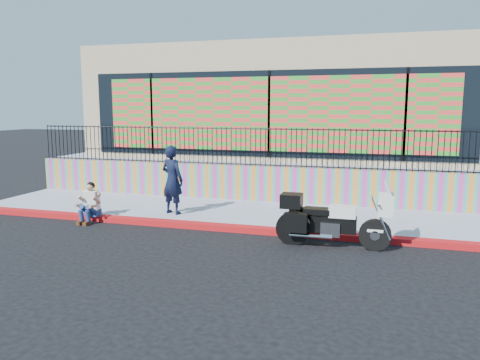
% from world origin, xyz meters
% --- Properties ---
extents(ground, '(90.00, 90.00, 0.00)m').
position_xyz_m(ground, '(0.00, 0.00, 0.00)').
color(ground, black).
rests_on(ground, ground).
extents(red_curb, '(16.00, 0.30, 0.15)m').
position_xyz_m(red_curb, '(0.00, 0.00, 0.07)').
color(red_curb, '#AD130C').
rests_on(red_curb, ground).
extents(sidewalk, '(16.00, 3.00, 0.15)m').
position_xyz_m(sidewalk, '(0.00, 1.65, 0.07)').
color(sidewalk, '#969FB4').
rests_on(sidewalk, ground).
extents(mural_wall, '(16.00, 0.20, 1.10)m').
position_xyz_m(mural_wall, '(0.00, 3.25, 0.70)').
color(mural_wall, '#D83999').
rests_on(mural_wall, sidewalk).
extents(metal_fence, '(15.80, 0.04, 1.20)m').
position_xyz_m(metal_fence, '(0.00, 3.25, 1.85)').
color(metal_fence, black).
rests_on(metal_fence, mural_wall).
extents(elevated_platform, '(16.00, 10.00, 1.25)m').
position_xyz_m(elevated_platform, '(0.00, 8.35, 0.62)').
color(elevated_platform, '#969FB4').
rests_on(elevated_platform, ground).
extents(storefront_building, '(14.00, 8.06, 4.00)m').
position_xyz_m(storefront_building, '(0.00, 8.13, 3.25)').
color(storefront_building, tan).
rests_on(storefront_building, elevated_platform).
extents(police_motorcycle, '(2.47, 0.82, 1.54)m').
position_xyz_m(police_motorcycle, '(2.52, -0.66, 0.64)').
color(police_motorcycle, black).
rests_on(police_motorcycle, ground).
extents(police_officer, '(0.79, 0.63, 1.89)m').
position_xyz_m(police_officer, '(-1.95, 0.79, 1.10)').
color(police_officer, black).
rests_on(police_officer, sidewalk).
extents(seated_man, '(0.54, 0.71, 1.06)m').
position_xyz_m(seated_man, '(-3.92, -0.26, 0.45)').
color(seated_man, navy).
rests_on(seated_man, ground).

